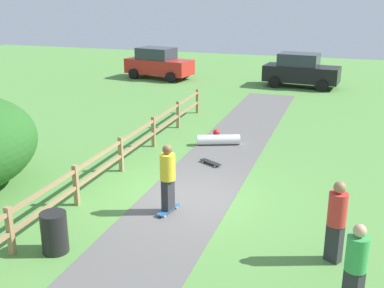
{
  "coord_description": "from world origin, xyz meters",
  "views": [
    {
      "loc": [
        3.79,
        -11.08,
        5.33
      ],
      "look_at": [
        -0.41,
        1.61,
        1.0
      ],
      "focal_mm": 44.52,
      "sensor_mm": 36.0,
      "label": 1
    }
  ],
  "objects_px": {
    "skater_fallen": "(218,139)",
    "skateboard_loose": "(211,162)",
    "bystander_red": "(337,218)",
    "parked_car_red": "(158,63)",
    "parked_car_black": "(301,70)",
    "skater_riding": "(168,175)",
    "bystander_green": "(356,263)",
    "trash_bin": "(54,232)"
  },
  "relations": [
    {
      "from": "skateboard_loose",
      "to": "parked_car_red",
      "type": "relative_size",
      "value": 0.18
    },
    {
      "from": "bystander_green",
      "to": "bystander_red",
      "type": "bearing_deg",
      "value": 104.53
    },
    {
      "from": "skater_riding",
      "to": "parked_car_black",
      "type": "relative_size",
      "value": 0.41
    },
    {
      "from": "skateboard_loose",
      "to": "bystander_green",
      "type": "bearing_deg",
      "value": -54.56
    },
    {
      "from": "parked_car_red",
      "to": "parked_car_black",
      "type": "bearing_deg",
      "value": -0.03
    },
    {
      "from": "skater_fallen",
      "to": "skateboard_loose",
      "type": "height_order",
      "value": "skater_fallen"
    },
    {
      "from": "skater_fallen",
      "to": "skateboard_loose",
      "type": "relative_size",
      "value": 1.98
    },
    {
      "from": "bystander_red",
      "to": "parked_car_red",
      "type": "height_order",
      "value": "parked_car_red"
    },
    {
      "from": "skater_riding",
      "to": "parked_car_red",
      "type": "distance_m",
      "value": 19.18
    },
    {
      "from": "parked_car_black",
      "to": "trash_bin",
      "type": "bearing_deg",
      "value": -98.34
    },
    {
      "from": "bystander_green",
      "to": "parked_car_black",
      "type": "height_order",
      "value": "parked_car_black"
    },
    {
      "from": "trash_bin",
      "to": "skater_fallen",
      "type": "relative_size",
      "value": 0.58
    },
    {
      "from": "bystander_green",
      "to": "skater_fallen",
      "type": "bearing_deg",
      "value": 119.57
    },
    {
      "from": "trash_bin",
      "to": "skater_riding",
      "type": "bearing_deg",
      "value": 57.02
    },
    {
      "from": "trash_bin",
      "to": "bystander_green",
      "type": "distance_m",
      "value": 6.04
    },
    {
      "from": "bystander_red",
      "to": "skater_riding",
      "type": "bearing_deg",
      "value": 165.9
    },
    {
      "from": "skater_fallen",
      "to": "parked_car_red",
      "type": "relative_size",
      "value": 0.35
    },
    {
      "from": "skater_riding",
      "to": "bystander_red",
      "type": "distance_m",
      "value": 4.15
    },
    {
      "from": "skater_riding",
      "to": "skateboard_loose",
      "type": "height_order",
      "value": "skater_riding"
    },
    {
      "from": "parked_car_black",
      "to": "parked_car_red",
      "type": "xyz_separation_m",
      "value": [
        -8.79,
        0.0,
        0.0
      ]
    },
    {
      "from": "skater_riding",
      "to": "parked_car_red",
      "type": "relative_size",
      "value": 0.4
    },
    {
      "from": "bystander_green",
      "to": "trash_bin",
      "type": "bearing_deg",
      "value": -179.91
    },
    {
      "from": "skater_riding",
      "to": "bystander_red",
      "type": "relative_size",
      "value": 1.01
    },
    {
      "from": "skater_riding",
      "to": "skateboard_loose",
      "type": "bearing_deg",
      "value": 89.25
    },
    {
      "from": "skater_fallen",
      "to": "parked_car_red",
      "type": "distance_m",
      "value": 13.91
    },
    {
      "from": "bystander_green",
      "to": "bystander_red",
      "type": "height_order",
      "value": "bystander_red"
    },
    {
      "from": "bystander_red",
      "to": "skateboard_loose",
      "type": "bearing_deg",
      "value": 130.52
    },
    {
      "from": "skater_fallen",
      "to": "parked_car_red",
      "type": "bearing_deg",
      "value": 121.07
    },
    {
      "from": "bystander_red",
      "to": "skater_fallen",
      "type": "bearing_deg",
      "value": 122.38
    },
    {
      "from": "skater_fallen",
      "to": "skateboard_loose",
      "type": "xyz_separation_m",
      "value": [
        0.33,
        -2.14,
        -0.11
      ]
    },
    {
      "from": "skater_riding",
      "to": "bystander_red",
      "type": "xyz_separation_m",
      "value": [
        4.02,
        -1.01,
        -0.04
      ]
    },
    {
      "from": "skateboard_loose",
      "to": "bystander_red",
      "type": "xyz_separation_m",
      "value": [
        3.98,
        -4.65,
        0.89
      ]
    },
    {
      "from": "trash_bin",
      "to": "parked_car_black",
      "type": "distance_m",
      "value": 20.39
    },
    {
      "from": "skateboard_loose",
      "to": "parked_car_black",
      "type": "relative_size",
      "value": 0.18
    },
    {
      "from": "skateboard_loose",
      "to": "bystander_red",
      "type": "bearing_deg",
      "value": -49.48
    },
    {
      "from": "skateboard_loose",
      "to": "parked_car_red",
      "type": "bearing_deg",
      "value": 118.11
    },
    {
      "from": "skateboard_loose",
      "to": "skater_riding",
      "type": "bearing_deg",
      "value": -90.75
    },
    {
      "from": "bystander_red",
      "to": "parked_car_black",
      "type": "xyz_separation_m",
      "value": [
        -2.68,
        18.68,
        -0.02
      ]
    },
    {
      "from": "skateboard_loose",
      "to": "parked_car_red",
      "type": "xyz_separation_m",
      "value": [
        -7.5,
        14.03,
        0.87
      ]
    },
    {
      "from": "skateboard_loose",
      "to": "bystander_green",
      "type": "distance_m",
      "value": 7.56
    },
    {
      "from": "skateboard_loose",
      "to": "bystander_red",
      "type": "height_order",
      "value": "bystander_red"
    },
    {
      "from": "parked_car_black",
      "to": "skater_fallen",
      "type": "bearing_deg",
      "value": -97.76
    }
  ]
}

